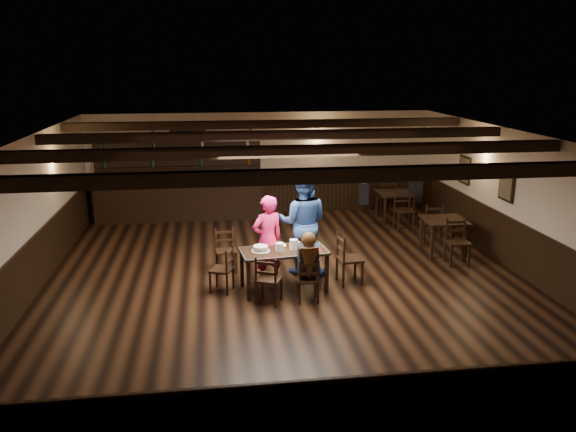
{
  "coord_description": "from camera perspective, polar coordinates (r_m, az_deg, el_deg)",
  "views": [
    {
      "loc": [
        -1.34,
        -9.68,
        3.95
      ],
      "look_at": [
        0.04,
        0.2,
        1.21
      ],
      "focal_mm": 35.0,
      "sensor_mm": 36.0,
      "label": 1
    }
  ],
  "objects": [
    {
      "name": "ground",
      "position": [
        10.54,
        -0.07,
        -6.65
      ],
      "size": [
        10.0,
        10.0,
        0.0
      ],
      "primitive_type": "plane",
      "color": "black",
      "rests_on": "ground"
    },
    {
      "name": "room_shell",
      "position": [
        10.05,
        -0.06,
        2.69
      ],
      "size": [
        9.02,
        10.02,
        2.71
      ],
      "color": "beige",
      "rests_on": "ground"
    },
    {
      "name": "dining_table",
      "position": [
        9.94,
        -0.44,
        -3.93
      ],
      "size": [
        1.6,
        0.93,
        0.75
      ],
      "color": "black",
      "rests_on": "ground"
    },
    {
      "name": "chair_near_left",
      "position": [
        9.41,
        -2.11,
        -6.2
      ],
      "size": [
        0.52,
        0.51,
        0.85
      ],
      "color": "black",
      "rests_on": "ground"
    },
    {
      "name": "chair_near_right",
      "position": [
        9.49,
        2.09,
        -6.24
      ],
      "size": [
        0.38,
        0.37,
        0.78
      ],
      "color": "black",
      "rests_on": "ground"
    },
    {
      "name": "chair_end_left",
      "position": [
        9.98,
        -6.39,
        -5.08
      ],
      "size": [
        0.48,
        0.49,
        0.83
      ],
      "color": "black",
      "rests_on": "ground"
    },
    {
      "name": "chair_end_right",
      "position": [
        10.3,
        5.86,
        -3.97
      ],
      "size": [
        0.46,
        0.48,
        0.95
      ],
      "color": "black",
      "rests_on": "ground"
    },
    {
      "name": "chair_far_pushed",
      "position": [
        11.01,
        -6.39,
        -3.08
      ],
      "size": [
        0.43,
        0.41,
        0.83
      ],
      "color": "black",
      "rests_on": "ground"
    },
    {
      "name": "woman_pink",
      "position": [
        10.25,
        -2.09,
        -2.4
      ],
      "size": [
        0.7,
        0.58,
        1.65
      ],
      "primitive_type": "imported",
      "rotation": [
        0.0,
        0.0,
        3.51
      ],
      "color": "#EC2189",
      "rests_on": "ground"
    },
    {
      "name": "man_blue",
      "position": [
        10.65,
        1.54,
        -0.72
      ],
      "size": [
        1.15,
        1.0,
        2.0
      ],
      "primitive_type": "imported",
      "rotation": [
        0.0,
        0.0,
        2.86
      ],
      "color": "#234F87",
      "rests_on": "ground"
    },
    {
      "name": "seated_person",
      "position": [
        9.41,
        2.08,
        -4.07
      ],
      "size": [
        0.33,
        0.49,
        0.8
      ],
      "color": "black",
      "rests_on": "ground"
    },
    {
      "name": "cake",
      "position": [
        9.84,
        -2.8,
        -3.35
      ],
      "size": [
        0.33,
        0.33,
        0.1
      ],
      "color": "white",
      "rests_on": "dining_table"
    },
    {
      "name": "plate_stack_a",
      "position": [
        9.84,
        -0.87,
        -3.16
      ],
      "size": [
        0.16,
        0.16,
        0.15
      ],
      "primitive_type": "cylinder",
      "color": "white",
      "rests_on": "dining_table"
    },
    {
      "name": "plate_stack_b",
      "position": [
        9.94,
        0.59,
        -2.88
      ],
      "size": [
        0.15,
        0.15,
        0.17
      ],
      "primitive_type": "cylinder",
      "color": "white",
      "rests_on": "dining_table"
    },
    {
      "name": "tea_light",
      "position": [
        10.04,
        -0.33,
        -3.07
      ],
      "size": [
        0.05,
        0.05,
        0.06
      ],
      "color": "#A5A8AD",
      "rests_on": "dining_table"
    },
    {
      "name": "salt_shaker",
      "position": [
        9.88,
        1.58,
        -3.28
      ],
      "size": [
        0.03,
        0.03,
        0.08
      ],
      "primitive_type": "cylinder",
      "color": "silver",
      "rests_on": "dining_table"
    },
    {
      "name": "pepper_shaker",
      "position": [
        9.96,
        1.8,
        -3.13
      ],
      "size": [
        0.03,
        0.03,
        0.08
      ],
      "primitive_type": "cylinder",
      "color": "#A5A8AD",
      "rests_on": "dining_table"
    },
    {
      "name": "drink_glass",
      "position": [
        10.05,
        1.06,
        -2.91
      ],
      "size": [
        0.06,
        0.06,
        0.1
      ],
      "primitive_type": "cylinder",
      "color": "silver",
      "rests_on": "dining_table"
    },
    {
      "name": "menu_red",
      "position": [
        9.91,
        2.46,
        -3.48
      ],
      "size": [
        0.33,
        0.26,
        0.0
      ],
      "primitive_type": "cube",
      "rotation": [
        0.0,
        0.0,
        0.2
      ],
      "color": "maroon",
      "rests_on": "dining_table"
    },
    {
      "name": "menu_blue",
      "position": [
        10.18,
        2.27,
        -2.96
      ],
      "size": [
        0.38,
        0.3,
        0.0
      ],
      "primitive_type": "cube",
      "rotation": [
        0.0,
        0.0,
        -0.2
      ],
      "color": "navy",
      "rests_on": "dining_table"
    },
    {
      "name": "bar_counter",
      "position": [
        14.78,
        -10.94,
        2.47
      ],
      "size": [
        4.43,
        0.7,
        2.2
      ],
      "color": "black",
      "rests_on": "ground"
    },
    {
      "name": "back_table_a",
      "position": [
        12.31,
        15.59,
        -0.75
      ],
      "size": [
        0.92,
        0.92,
        0.75
      ],
      "color": "black",
      "rests_on": "ground"
    },
    {
      "name": "back_table_b",
      "position": [
        14.56,
        10.81,
        2.0
      ],
      "size": [
        0.9,
        0.9,
        0.75
      ],
      "color": "black",
      "rests_on": "ground"
    },
    {
      "name": "bg_patron_left",
      "position": [
        14.39,
        7.73,
        2.7
      ],
      "size": [
        0.28,
        0.39,
        0.74
      ],
      "color": "black",
      "rests_on": "ground"
    },
    {
      "name": "bg_patron_right",
      "position": [
        14.87,
        12.83,
        2.92
      ],
      "size": [
        0.26,
        0.39,
        0.76
      ],
      "color": "black",
      "rests_on": "ground"
    }
  ]
}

